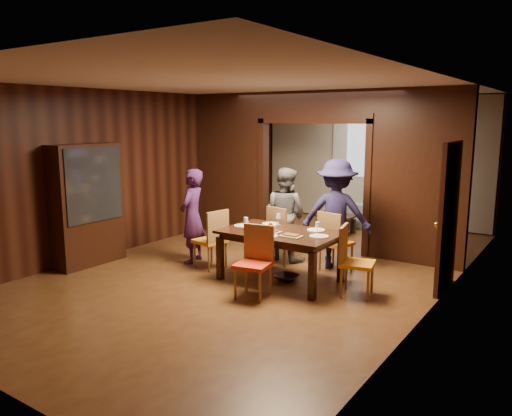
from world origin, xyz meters
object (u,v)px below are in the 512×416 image
Objects in this scene: chair_left at (210,239)px; person_purple at (192,216)px; person_navy at (336,214)px; person_grey at (285,214)px; chair_far_l at (285,235)px; chair_right at (357,261)px; dining_table at (280,256)px; sofa at (369,215)px; coffee_table at (336,224)px; chair_far_r at (336,241)px; chair_near at (253,262)px; hutch at (87,205)px.

person_purple is at bearing -91.78° from chair_left.
person_navy is (2.12, 1.07, 0.09)m from person_purple.
person_grey reaches higher than chair_far_l.
person_grey reaches higher than chair_right.
dining_table is 1.21m from chair_right.
sofa is at bearing 94.15° from dining_table.
sofa is (-0.70, 3.23, -0.60)m from person_navy.
chair_left is (-1.67, -1.17, -0.40)m from person_navy.
chair_far_r is at bearing -64.82° from coffee_table.
person_grey reaches higher than dining_table.
person_grey is at bearing 97.54° from chair_near.
chair_far_r is (1.76, 1.00, 0.00)m from chair_left.
person_grey reaches higher than person_purple.
sofa is 0.97× the size of hutch.
chair_far_l is at bearing 83.79° from sofa.
person_navy is 1.82× the size of chair_right.
coffee_table is at bearing -54.38° from chair_far_r.
hutch is at bearing -67.52° from person_purple.
dining_table is 1.77× the size of chair_far_l.
chair_left is 2.49m from chair_right.
person_purple is 4.56m from sofa.
sofa is at bearing 62.55° from hutch.
dining_table is 3.32m from hutch.
person_grey is (1.19, 1.03, 0.00)m from person_purple.
person_grey is 3.31m from sofa.
chair_far_r is 1.00× the size of chair_near.
chair_far_l reaches higher than sofa.
chair_far_l is (0.24, -2.52, 0.28)m from coffee_table.
sofa is at bearing 178.15° from chair_left.
person_purple is at bearing 67.39° from sofa.
person_grey reaches higher than chair_near.
person_navy is at bearing -65.06° from coffee_table.
person_grey is 2.40m from coffee_table.
chair_left and chair_far_l have the same top height.
dining_table is 0.86× the size of hutch.
person_navy is at bearing -150.78° from chair_far_l.
hutch is (-3.15, -0.24, 0.52)m from chair_near.
chair_far_l is (0.85, 0.93, 0.00)m from chair_left.
person_purple is 1.63× the size of chair_left.
chair_near is at bearing -86.10° from dining_table.
dining_table is at bearing 89.91° from sofa.
sofa is 3.49m from chair_far_r.
person_grey is at bearing 81.70° from sofa.
chair_right is at bearing 156.84° from person_grey.
hutch is at bearing -118.76° from coffee_table.
chair_far_l reaches higher than dining_table.
person_purple is 0.56m from chair_left.
chair_right and chair_far_r have the same top height.
person_grey reaches higher than chair_far_r.
chair_far_l is at bearing 107.10° from person_purple.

